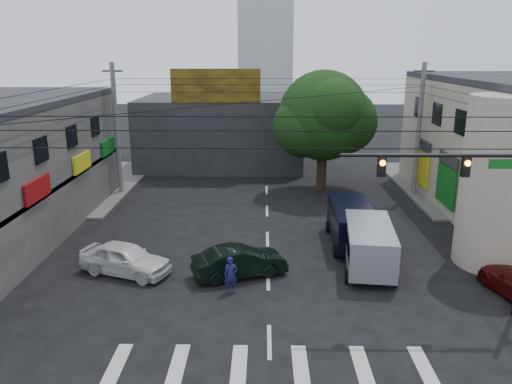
{
  "coord_description": "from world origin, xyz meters",
  "views": [
    {
      "loc": [
        -0.23,
        -18.49,
        9.85
      ],
      "look_at": [
        -0.58,
        4.0,
        3.52
      ],
      "focal_mm": 35.0,
      "sensor_mm": 36.0,
      "label": 1
    }
  ],
  "objects_px": {
    "traffic_gantry": "(485,195)",
    "navy_van": "(351,225)",
    "street_tree": "(323,116)",
    "utility_pole_far_right": "(419,131)",
    "dark_sedan": "(240,262)",
    "white_compact": "(125,259)",
    "silver_minivan": "(369,247)",
    "utility_pole_far_left": "(117,130)",
    "traffic_officer": "(231,275)"
  },
  "relations": [
    {
      "from": "traffic_gantry",
      "to": "navy_van",
      "type": "relative_size",
      "value": 1.36
    },
    {
      "from": "street_tree",
      "to": "navy_van",
      "type": "distance_m",
      "value": 11.52
    },
    {
      "from": "utility_pole_far_right",
      "to": "dark_sedan",
      "type": "bearing_deg",
      "value": -130.82
    },
    {
      "from": "white_compact",
      "to": "navy_van",
      "type": "distance_m",
      "value": 11.61
    },
    {
      "from": "traffic_gantry",
      "to": "navy_van",
      "type": "height_order",
      "value": "traffic_gantry"
    },
    {
      "from": "white_compact",
      "to": "silver_minivan",
      "type": "distance_m",
      "value": 11.29
    },
    {
      "from": "utility_pole_far_left",
      "to": "white_compact",
      "type": "height_order",
      "value": "utility_pole_far_left"
    },
    {
      "from": "traffic_gantry",
      "to": "silver_minivan",
      "type": "distance_m",
      "value": 6.5
    },
    {
      "from": "street_tree",
      "to": "traffic_officer",
      "type": "xyz_separation_m",
      "value": [
        -5.59,
        -16.31,
        -4.67
      ]
    },
    {
      "from": "silver_minivan",
      "to": "navy_van",
      "type": "bearing_deg",
      "value": 12.04
    },
    {
      "from": "white_compact",
      "to": "utility_pole_far_right",
      "type": "bearing_deg",
      "value": -31.08
    },
    {
      "from": "traffic_gantry",
      "to": "utility_pole_far_right",
      "type": "bearing_deg",
      "value": 81.06
    },
    {
      "from": "silver_minivan",
      "to": "traffic_gantry",
      "type": "bearing_deg",
      "value": -137.41
    },
    {
      "from": "street_tree",
      "to": "traffic_officer",
      "type": "height_order",
      "value": "street_tree"
    },
    {
      "from": "utility_pole_far_left",
      "to": "dark_sedan",
      "type": "distance_m",
      "value": 16.92
    },
    {
      "from": "traffic_gantry",
      "to": "navy_van",
      "type": "distance_m",
      "value": 8.96
    },
    {
      "from": "silver_minivan",
      "to": "utility_pole_far_left",
      "type": "bearing_deg",
      "value": 56.55
    },
    {
      "from": "utility_pole_far_left",
      "to": "traffic_officer",
      "type": "xyz_separation_m",
      "value": [
        8.91,
        -15.31,
        -3.79
      ]
    },
    {
      "from": "dark_sedan",
      "to": "white_compact",
      "type": "bearing_deg",
      "value": 67.71
    },
    {
      "from": "traffic_gantry",
      "to": "traffic_officer",
      "type": "distance_m",
      "value": 10.38
    },
    {
      "from": "traffic_officer",
      "to": "white_compact",
      "type": "bearing_deg",
      "value": 147.41
    },
    {
      "from": "utility_pole_far_left",
      "to": "white_compact",
      "type": "distance_m",
      "value": 14.56
    },
    {
      "from": "white_compact",
      "to": "traffic_officer",
      "type": "bearing_deg",
      "value": -89.7
    },
    {
      "from": "traffic_gantry",
      "to": "dark_sedan",
      "type": "relative_size",
      "value": 1.6
    },
    {
      "from": "street_tree",
      "to": "white_compact",
      "type": "height_order",
      "value": "street_tree"
    },
    {
      "from": "utility_pole_far_left",
      "to": "silver_minivan",
      "type": "bearing_deg",
      "value": -39.93
    },
    {
      "from": "utility_pole_far_left",
      "to": "silver_minivan",
      "type": "relative_size",
      "value": 1.8
    },
    {
      "from": "dark_sedan",
      "to": "white_compact",
      "type": "xyz_separation_m",
      "value": [
        -5.25,
        0.19,
        0.03
      ]
    },
    {
      "from": "dark_sedan",
      "to": "silver_minivan",
      "type": "xyz_separation_m",
      "value": [
        6.01,
        0.93,
        0.36
      ]
    },
    {
      "from": "silver_minivan",
      "to": "white_compact",
      "type": "bearing_deg",
      "value": 100.24
    },
    {
      "from": "white_compact",
      "to": "traffic_officer",
      "type": "distance_m",
      "value": 5.29
    },
    {
      "from": "silver_minivan",
      "to": "traffic_officer",
      "type": "bearing_deg",
      "value": 118.73
    },
    {
      "from": "silver_minivan",
      "to": "street_tree",
      "type": "bearing_deg",
      "value": 9.44
    },
    {
      "from": "utility_pole_far_left",
      "to": "navy_van",
      "type": "height_order",
      "value": "utility_pole_far_left"
    },
    {
      "from": "navy_van",
      "to": "silver_minivan",
      "type": "bearing_deg",
      "value": -173.23
    },
    {
      "from": "utility_pole_far_left",
      "to": "street_tree",
      "type": "bearing_deg",
      "value": 3.95
    },
    {
      "from": "silver_minivan",
      "to": "navy_van",
      "type": "height_order",
      "value": "silver_minivan"
    },
    {
      "from": "navy_van",
      "to": "traffic_officer",
      "type": "relative_size",
      "value": 3.29
    },
    {
      "from": "utility_pole_far_right",
      "to": "traffic_gantry",
      "type": "bearing_deg",
      "value": -98.94
    },
    {
      "from": "utility_pole_far_right",
      "to": "navy_van",
      "type": "relative_size",
      "value": 1.74
    },
    {
      "from": "dark_sedan",
      "to": "white_compact",
      "type": "height_order",
      "value": "white_compact"
    },
    {
      "from": "utility_pole_far_right",
      "to": "dark_sedan",
      "type": "xyz_separation_m",
      "value": [
        -11.8,
        -13.66,
        -3.9
      ]
    },
    {
      "from": "traffic_gantry",
      "to": "traffic_officer",
      "type": "height_order",
      "value": "traffic_gantry"
    },
    {
      "from": "navy_van",
      "to": "traffic_officer",
      "type": "height_order",
      "value": "navy_van"
    },
    {
      "from": "street_tree",
      "to": "utility_pole_far_left",
      "type": "bearing_deg",
      "value": -176.05
    },
    {
      "from": "dark_sedan",
      "to": "utility_pole_far_left",
      "type": "bearing_deg",
      "value": 13.74
    },
    {
      "from": "traffic_gantry",
      "to": "silver_minivan",
      "type": "height_order",
      "value": "traffic_gantry"
    },
    {
      "from": "traffic_gantry",
      "to": "utility_pole_far_left",
      "type": "bearing_deg",
      "value": 137.14
    },
    {
      "from": "utility_pole_far_right",
      "to": "white_compact",
      "type": "height_order",
      "value": "utility_pole_far_right"
    },
    {
      "from": "street_tree",
      "to": "dark_sedan",
      "type": "xyz_separation_m",
      "value": [
        -5.3,
        -14.66,
        -4.77
      ]
    }
  ]
}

